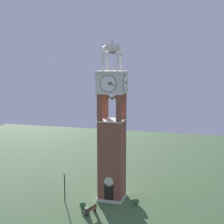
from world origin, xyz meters
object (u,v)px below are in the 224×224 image
park_bench (91,210)px  lamp_post (65,181)px  clock_tower (112,136)px  trash_bin (87,211)px

park_bench → lamp_post: lamp_post is taller
clock_tower → park_bench: bearing=-102.2°
clock_tower → lamp_post: clock_tower is taller
lamp_post → park_bench: bearing=-28.9°
lamp_post → clock_tower: bearing=26.7°
lamp_post → trash_bin: lamp_post is taller
clock_tower → trash_bin: (-1.35, -5.08, -7.23)m
trash_bin → clock_tower: bearing=75.2°
clock_tower → park_bench: (-1.02, -4.74, -7.15)m
lamp_post → trash_bin: (3.68, -2.56, -2.09)m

